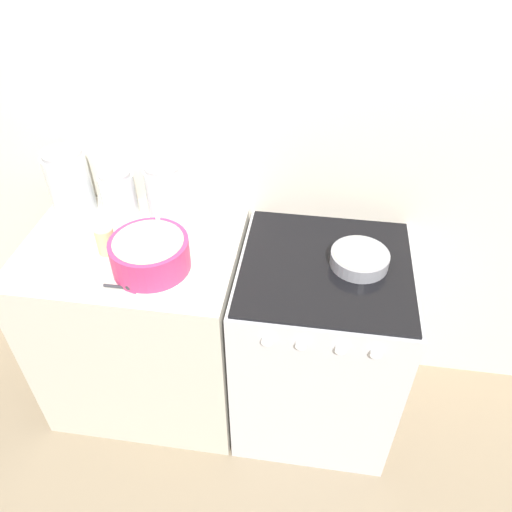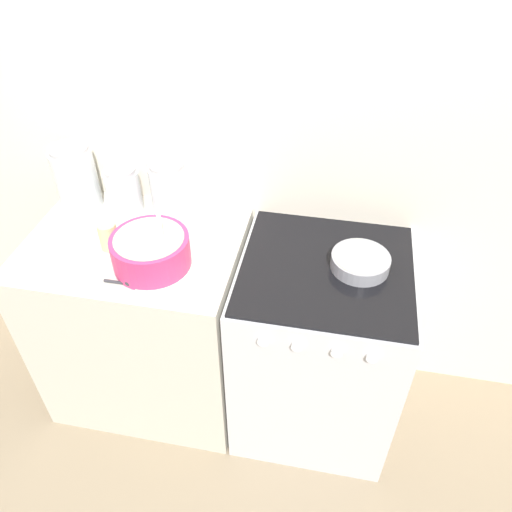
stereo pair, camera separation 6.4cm
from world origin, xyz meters
TOP-DOWN VIEW (x-y plane):
  - ground_plane at (0.00, 0.00)m, footprint 12.00×12.00m
  - wall_back at (0.00, 0.68)m, footprint 4.73×0.05m
  - countertop_cabinet at (-0.43, 0.33)m, footprint 0.86×0.65m
  - stove at (0.35, 0.33)m, footprint 0.67×0.67m
  - mixing_bowl at (-0.30, 0.22)m, footprint 0.29×0.29m
  - baking_pan at (0.47, 0.35)m, footprint 0.22×0.22m
  - storage_jar_left at (-0.75, 0.54)m, footprint 0.18×0.18m
  - storage_jar_middle at (-0.54, 0.54)m, footprint 0.15×0.15m
  - storage_jar_right at (-0.33, 0.54)m, footprint 0.16×0.16m
  - tin_can at (-0.50, 0.28)m, footprint 0.07×0.07m
  - recipe_page at (-0.23, 0.18)m, footprint 0.23×0.30m
  - measuring_spoon at (-0.36, 0.09)m, footprint 0.12×0.04m

SIDE VIEW (x-z plane):
  - ground_plane at x=0.00m, z-range 0.00..0.00m
  - stove at x=0.35m, z-range 0.00..0.93m
  - countertop_cabinet at x=-0.43m, z-range 0.00..0.93m
  - recipe_page at x=-0.23m, z-range 0.93..0.94m
  - measuring_spoon at x=-0.36m, z-range 0.93..0.96m
  - baking_pan at x=0.47m, z-range 0.93..0.99m
  - tin_can at x=-0.50m, z-range 0.93..1.04m
  - mixing_bowl at x=-0.30m, z-range 0.88..1.13m
  - storage_jar_middle at x=-0.54m, z-range 0.92..1.12m
  - storage_jar_right at x=-0.33m, z-range 0.91..1.16m
  - storage_jar_left at x=-0.75m, z-range 0.91..1.19m
  - wall_back at x=0.00m, z-range 0.00..2.40m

